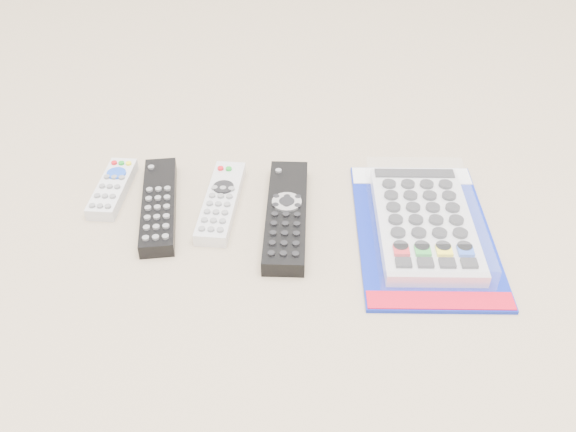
# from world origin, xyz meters

# --- Properties ---
(remote_small_grey) EXTENTS (0.04, 0.13, 0.02)m
(remote_small_grey) POSITION_xyz_m (-0.24, 0.08, 0.01)
(remote_small_grey) COLOR silver
(remote_small_grey) RESTS_ON ground
(remote_slim_black) EXTENTS (0.08, 0.20, 0.02)m
(remote_slim_black) POSITION_xyz_m (-0.16, 0.04, 0.01)
(remote_slim_black) COLOR black
(remote_slim_black) RESTS_ON ground
(remote_silver_dvd) EXTENTS (0.05, 0.17, 0.02)m
(remote_silver_dvd) POSITION_xyz_m (-0.08, 0.05, 0.01)
(remote_silver_dvd) COLOR silver
(remote_silver_dvd) RESTS_ON ground
(remote_large_black) EXTENTS (0.06, 0.22, 0.02)m
(remote_large_black) POSITION_xyz_m (0.01, 0.03, 0.01)
(remote_large_black) COLOR black
(remote_large_black) RESTS_ON ground
(jumbo_remote_packaged) EXTENTS (0.19, 0.30, 0.04)m
(jumbo_remote_packaged) POSITION_xyz_m (0.19, 0.02, 0.02)
(jumbo_remote_packaged) COLOR #0E219C
(jumbo_remote_packaged) RESTS_ON ground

